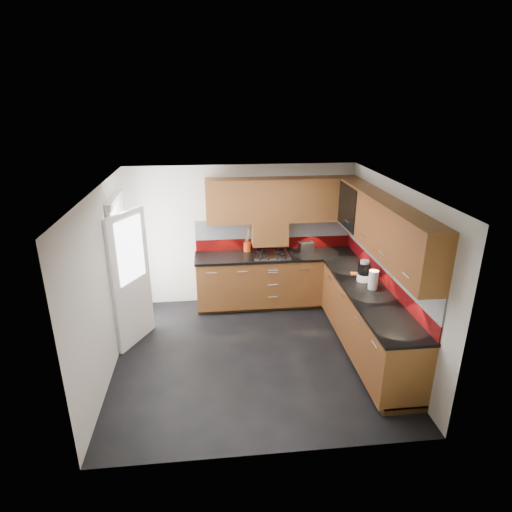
{
  "coord_description": "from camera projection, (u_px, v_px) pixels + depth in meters",
  "views": [
    {
      "loc": [
        -0.52,
        -5.15,
        3.48
      ],
      "look_at": [
        0.11,
        0.65,
        1.25
      ],
      "focal_mm": 30.0,
      "sensor_mm": 36.0,
      "label": 1
    }
  ],
  "objects": [
    {
      "name": "extractor_hood",
      "position": [
        270.0,
        233.0,
        7.18
      ],
      "size": [
        0.6,
        0.33,
        0.4
      ],
      "primitive_type": "cube",
      "color": "#5C3014",
      "rests_on": "room"
    },
    {
      "name": "back_door",
      "position": [
        126.0,
        272.0,
        6.22
      ],
      "size": [
        0.42,
        1.19,
        2.04
      ],
      "color": "white",
      "rests_on": "room"
    },
    {
      "name": "gas_hob",
      "position": [
        271.0,
        254.0,
        7.15
      ],
      "size": [
        0.6,
        0.53,
        0.05
      ],
      "color": "silver",
      "rests_on": "countertop"
    },
    {
      "name": "backsplash",
      "position": [
        329.0,
        249.0,
        6.63
      ],
      "size": [
        2.7,
        3.2,
        0.54
      ],
      "color": "maroon",
      "rests_on": "countertop"
    },
    {
      "name": "room",
      "position": [
        253.0,
        256.0,
        5.54
      ],
      "size": [
        4.0,
        3.8,
        2.64
      ],
      "color": "black"
    },
    {
      "name": "utensil_pot",
      "position": [
        247.0,
        246.0,
        7.3
      ],
      "size": [
        0.12,
        0.12,
        0.44
      ],
      "color": "#CA4413",
      "rests_on": "countertop"
    },
    {
      "name": "food_processor",
      "position": [
        364.0,
        272.0,
        6.13
      ],
      "size": [
        0.19,
        0.19,
        0.31
      ],
      "color": "white",
      "rests_on": "countertop"
    },
    {
      "name": "orange_cloth",
      "position": [
        355.0,
        274.0,
        6.4
      ],
      "size": [
        0.15,
        0.13,
        0.01
      ],
      "primitive_type": "cube",
      "rotation": [
        0.0,
        0.0,
        -0.16
      ],
      "color": "orange",
      "rests_on": "countertop"
    },
    {
      "name": "countertop",
      "position": [
        317.0,
        273.0,
        6.51
      ],
      "size": [
        2.72,
        3.22,
        0.04
      ],
      "color": "black",
      "rests_on": "base_cabinets"
    },
    {
      "name": "upper_cabinets",
      "position": [
        331.0,
        213.0,
        6.27
      ],
      "size": [
        2.5,
        3.2,
        0.72
      ],
      "color": "#5C3014",
      "rests_on": "room"
    },
    {
      "name": "paper_towel",
      "position": [
        373.0,
        280.0,
        5.88
      ],
      "size": [
        0.13,
        0.13,
        0.27
      ],
      "primitive_type": "cylinder",
      "rotation": [
        0.0,
        0.0,
        -0.03
      ],
      "color": "white",
      "rests_on": "countertop"
    },
    {
      "name": "glass_cabinet",
      "position": [
        356.0,
        205.0,
        6.57
      ],
      "size": [
        0.32,
        0.8,
        0.66
      ],
      "color": "black",
      "rests_on": "room"
    },
    {
      "name": "toaster",
      "position": [
        306.0,
        247.0,
        7.29
      ],
      "size": [
        0.26,
        0.18,
        0.18
      ],
      "color": "silver",
      "rests_on": "countertop"
    },
    {
      "name": "base_cabinets",
      "position": [
        316.0,
        300.0,
        6.69
      ],
      "size": [
        2.7,
        3.2,
        0.95
      ],
      "color": "#5C3014",
      "rests_on": "room"
    }
  ]
}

